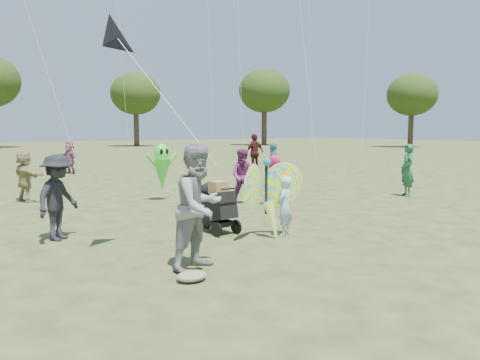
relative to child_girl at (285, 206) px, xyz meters
name	(u,v)px	position (x,y,z in m)	size (l,w,h in m)	color
ground	(294,244)	(-0.31, -0.65, -0.60)	(160.00, 160.00, 0.00)	#51592B
child_girl	(285,206)	(0.00, 0.00, 0.00)	(0.44, 0.29, 1.21)	#A0C1E2
adult_man	(199,207)	(-2.57, -0.97, 0.37)	(0.95, 0.74, 1.96)	gray
grey_bag	(192,276)	(-2.98, -1.43, -0.53)	(0.45, 0.37, 0.14)	gray
crowd_a	(275,180)	(2.29, 3.08, 0.12)	(0.71, 0.46, 1.45)	#C61F4E
crowd_b	(58,197)	(-3.86, 2.27, 0.24)	(1.09, 0.63, 1.69)	black
crowd_c	(273,166)	(4.83, 6.25, 0.22)	(0.97, 0.40, 1.65)	teal
crowd_d	(25,176)	(-3.39, 7.89, 0.17)	(1.44, 0.46, 1.55)	#9A8A5F
crowd_e	(244,177)	(1.69, 3.77, 0.20)	(0.78, 0.61, 1.61)	#6C245C
crowd_f	(407,170)	(6.97, 2.02, 0.24)	(0.62, 0.41, 1.69)	#215A35
crowd_h	(255,153)	(8.31, 11.98, 0.36)	(1.13, 0.47, 1.94)	#431617
crowd_j	(70,157)	(0.24, 16.35, 0.20)	(1.49, 0.47, 1.60)	#9D5A7C
jogging_stroller	(216,203)	(-0.97, 1.08, 0.01)	(0.56, 1.08, 1.09)	black
butterfly_kite	(269,197)	(-0.38, 0.05, 0.21)	(1.74, 0.75, 1.80)	#DC224F
delta_kite_rig	(117,38)	(-3.29, 0.39, 3.04)	(1.58, 1.59, 2.49)	black
alien_kite	(162,169)	(0.06, 5.76, 0.37)	(1.12, 0.69, 1.74)	#41E235
tree_line	(20,82)	(3.35, 44.34, 6.26)	(91.78, 33.60, 10.79)	#3A2D21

